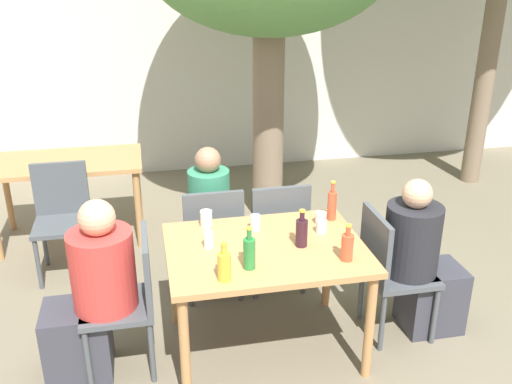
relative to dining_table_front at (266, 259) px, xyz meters
The scene contains 22 objects.
ground_plane 0.68m from the dining_table_front, ahead, with size 30.00×30.00×0.00m, color #706651.
cafe_building_wall 3.72m from the dining_table_front, 90.00° to the left, with size 10.00×0.08×2.80m.
dining_table_front is the anchor object (origin of this frame).
dining_table_back 2.42m from the dining_table_front, 125.62° to the left, with size 1.34×0.74×0.77m.
patio_chair_0 0.87m from the dining_table_front, behind, with size 0.44×0.44×0.92m.
patio_chair_1 0.87m from the dining_table_front, ahead, with size 0.44×0.44×0.92m.
patio_chair_2 0.76m from the dining_table_front, 109.69° to the left, with size 0.44×0.44×0.92m.
patio_chair_3 0.76m from the dining_table_front, 70.31° to the left, with size 0.44×0.44×0.92m.
patio_chair_4 1.96m from the dining_table_front, 135.91° to the left, with size 0.44×0.44×0.92m.
person_seated_0 1.10m from the dining_table_front, behind, with size 0.59×0.39×1.18m.
person_seated_1 1.11m from the dining_table_front, ahead, with size 0.59×0.37×1.15m.
person_seated_2 0.99m from the dining_table_front, 104.89° to the left, with size 0.32×0.56×1.18m.
soda_bottle_0 0.65m from the dining_table_front, 29.10° to the left, with size 0.06×0.06×0.28m.
wine_bottle_1 0.29m from the dining_table_front, ahead, with size 0.08×0.08×0.25m.
oil_cruet_2 0.50m from the dining_table_front, 132.47° to the right, with size 0.08×0.08×0.24m.
green_bottle_3 0.35m from the dining_table_front, 122.01° to the right, with size 0.07×0.07×0.27m.
soda_bottle_4 0.55m from the dining_table_front, 31.12° to the right, with size 0.07×0.07×0.24m.
drinking_glass_0 0.44m from the dining_table_front, 16.16° to the left, with size 0.07×0.07×0.09m.
drinking_glass_1 0.52m from the dining_table_front, 131.96° to the left, with size 0.08×0.08×0.11m.
drinking_glass_2 0.28m from the dining_table_front, 93.77° to the left, with size 0.07×0.07×0.11m.
drinking_glass_3 0.52m from the dining_table_front, 29.15° to the left, with size 0.08×0.08×0.08m.
drinking_glass_4 0.39m from the dining_table_front, behind, with size 0.06×0.06×0.11m.
Camera 1 is at (-0.71, -3.11, 2.48)m, focal length 40.00 mm.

